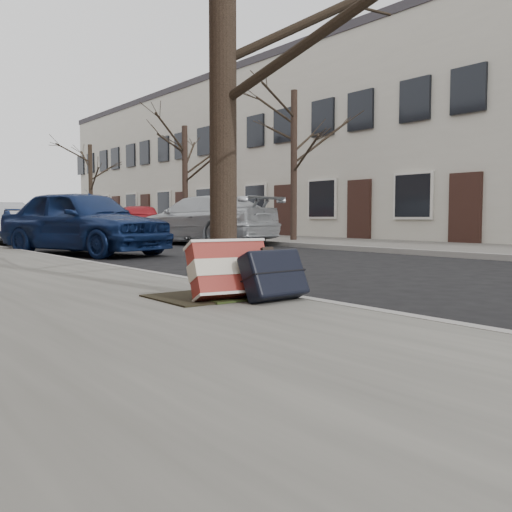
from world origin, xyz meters
TOP-DOWN VIEW (x-y plane):
  - ground at (0.00, 0.00)m, footprint 120.00×120.00m
  - far_sidewalk at (7.80, 15.00)m, footprint 4.00×70.00m
  - house_far at (13.15, 16.00)m, footprint 6.70×40.00m
  - dirt_patch at (-2.00, 1.20)m, footprint 0.85×0.85m
  - street_tree at (-1.86, 1.04)m, footprint 0.24×0.24m
  - suitcase_red at (-1.89, 0.91)m, footprint 0.75×0.50m
  - suitcase_navy at (-1.60, 0.64)m, footprint 0.63×0.39m
  - car_near_front at (-0.04, 9.39)m, footprint 3.07×4.72m
  - car_near_mid at (-0.14, 16.27)m, footprint 1.52×4.06m
  - car_far_front at (4.52, 11.65)m, footprint 3.25×5.45m
  - car_far_back at (4.84, 16.84)m, footprint 2.73×4.27m
  - tree_far_a at (7.20, 10.45)m, footprint 0.21×0.21m
  - tree_far_b at (7.20, 17.23)m, footprint 0.23×0.23m
  - tree_far_c at (7.20, 27.51)m, footprint 0.23×0.23m

SIDE VIEW (x-z plane):
  - ground at x=0.00m, z-range 0.00..0.00m
  - far_sidewalk at x=7.80m, z-range 0.00..0.12m
  - dirt_patch at x=-2.00m, z-range 0.12..0.14m
  - suitcase_navy at x=-1.60m, z-range 0.12..0.59m
  - suitcase_red at x=-1.89m, z-range 0.12..0.66m
  - car_near_mid at x=-0.14m, z-range 0.00..1.33m
  - car_far_back at x=4.84m, z-range 0.00..1.35m
  - car_far_front at x=4.52m, z-range 0.00..1.48m
  - car_near_front at x=-0.04m, z-range 0.00..1.49m
  - tree_far_b at x=7.20m, z-range 0.12..4.55m
  - tree_far_a at x=7.20m, z-range 0.12..4.81m
  - tree_far_c at x=7.20m, z-range 0.12..4.81m
  - street_tree at x=-1.86m, z-range 0.12..5.30m
  - house_far at x=13.15m, z-range 0.00..7.20m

